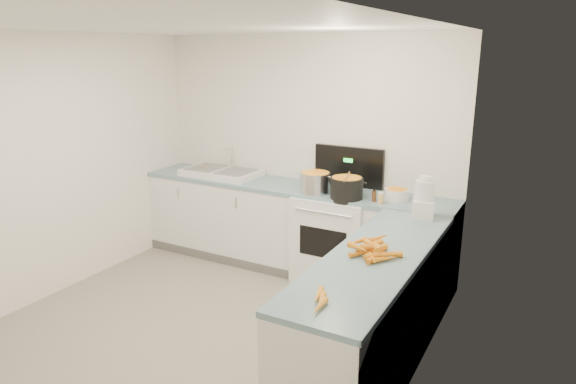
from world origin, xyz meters
The scene contains 19 objects.
floor centered at (0.00, 0.00, 0.00)m, with size 3.50×4.00×0.00m, color gray, non-canonical shape.
ceiling centered at (0.00, 0.00, 2.50)m, with size 3.50×4.00×0.00m, color white, non-canonical shape.
wall_back centered at (0.00, 2.00, 1.25)m, with size 3.50×2.50×0.00m, color white, non-canonical shape.
wall_left centered at (-1.75, 0.00, 1.25)m, with size 4.00×2.50×0.00m, color white, non-canonical shape.
wall_right centered at (1.75, 0.00, 1.25)m, with size 4.00×2.50×0.00m, color white, non-canonical shape.
counter_back centered at (0.00, 1.70, 0.47)m, with size 3.50×0.62×0.94m.
counter_right centered at (1.45, 0.30, 0.47)m, with size 0.62×2.20×0.94m.
stove centered at (0.55, 1.69, 0.47)m, with size 0.76×0.65×1.36m.
sink centered at (-0.90, 1.70, 0.98)m, with size 0.86×0.52×0.31m.
steel_pot centered at (0.36, 1.56, 1.03)m, with size 0.31×0.31×0.23m, color silver.
black_pot centered at (0.71, 1.53, 1.03)m, with size 0.32×0.32×0.23m, color black.
wooden_spoon centered at (0.71, 1.53, 1.16)m, with size 0.02×0.02×0.37m, color #AD7A47.
mixing_bowl centered at (1.16, 1.70, 0.99)m, with size 0.24×0.24×0.11m, color white.
extract_bottle centered at (0.99, 1.54, 0.99)m, with size 0.04×0.04×0.10m, color #593319.
spice_jar centered at (1.07, 1.51, 0.99)m, with size 0.06×0.06×0.10m, color #E5B266.
food_processor centered at (1.52, 1.30, 1.10)m, with size 0.22×0.25×0.36m.
carrot_pile centered at (1.43, 0.29, 0.98)m, with size 0.41×0.51×0.09m.
peeled_carrots centered at (1.41, -0.55, 0.96)m, with size 0.13×0.30×0.04m.
peelings centered at (-1.11, 1.67, 1.02)m, with size 0.23×0.22×0.01m.
Camera 1 is at (2.52, -2.95, 2.33)m, focal length 32.00 mm.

